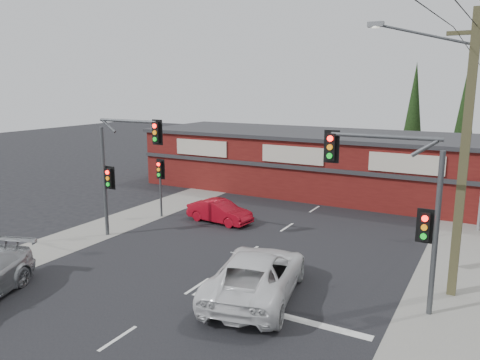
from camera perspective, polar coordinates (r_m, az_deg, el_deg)
The scene contains 16 objects.
ground at distance 19.00m, azimuth -3.60°, elevation -11.79°, with size 120.00×120.00×0.00m, color black.
road_strip at distance 23.07m, azimuth 3.15°, elevation -7.47°, with size 14.00×70.00×0.01m, color black.
verge_left at distance 27.66m, azimuth -12.94°, elevation -4.50°, with size 3.00×70.00×0.02m, color gray.
verge_right at distance 21.06m, azimuth 24.81°, elevation -10.45°, with size 3.00×70.00×0.02m, color gray.
stop_line at distance 16.28m, azimuth 4.28°, elevation -15.94°, with size 6.50×0.35×0.01m, color silver.
white_suv at distance 17.14m, azimuth 2.04°, elevation -11.42°, with size 2.77×6.00×1.67m, color white.
red_sedan at distance 25.99m, azimuth -2.50°, elevation -3.85°, with size 1.31×3.77×1.24m, color #A00918.
lane_dashes at distance 23.46m, azimuth 3.65°, elevation -7.12°, with size 0.12×48.52×0.01m.
shop_building at distance 33.76m, azimuth 10.59°, elevation 2.18°, with size 27.30×8.40×4.22m.
conifer_near at distance 39.17m, azimuth 20.41°, elevation 7.86°, with size 1.80×1.80×9.25m.
conifer_far at distance 40.78m, azimuth 25.74°, elevation 7.56°, with size 1.80×1.80×9.25m.
traffic_mast_left at distance 23.30m, azimuth -14.47°, elevation 2.32°, with size 3.77×0.27×5.97m.
traffic_mast_right at distance 16.27m, azimuth 19.10°, elevation -1.78°, with size 3.96×0.27×5.97m.
pedestal_signal at distance 27.03m, azimuth -9.70°, elevation 0.48°, with size 0.55×0.27×3.38m.
utility_pole at distance 17.80m, azimuth 25.31°, elevation 3.59°, with size 4.38×0.59×10.00m.
power_lines at distance 12.32m, azimuth 25.46°, elevation 17.57°, with size 2.01×29.00×1.22m.
Camera 1 is at (9.46, -14.66, 7.52)m, focal length 35.00 mm.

